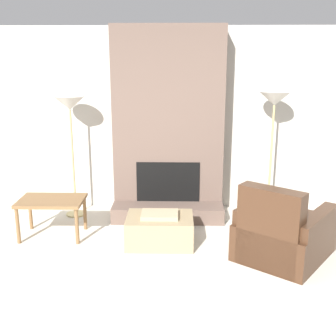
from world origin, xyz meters
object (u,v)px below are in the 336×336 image
at_px(ottoman, 160,230).
at_px(side_table, 52,204).
at_px(armchair, 282,235).
at_px(floor_lamp_left, 70,110).
at_px(floor_lamp_right, 274,106).

xyz_separation_m(ottoman, side_table, (-1.35, 0.20, 0.24)).
height_order(armchair, floor_lamp_left, floor_lamp_left).
distance_m(ottoman, armchair, 1.42).
bearing_deg(ottoman, floor_lamp_left, 142.75).
height_order(armchair, side_table, armchair).
bearing_deg(floor_lamp_left, floor_lamp_right, 0.00).
relative_size(armchair, floor_lamp_left, 0.79).
xyz_separation_m(armchair, floor_lamp_left, (-2.62, 1.28, 1.22)).
xyz_separation_m(armchair, floor_lamp_right, (0.11, 1.28, 1.28)).
relative_size(armchair, side_table, 1.67).
relative_size(ottoman, armchair, 0.60).
xyz_separation_m(floor_lamp_left, floor_lamp_right, (2.73, 0.00, 0.06)).
relative_size(side_table, floor_lamp_left, 0.47).
distance_m(armchair, floor_lamp_right, 1.81).
height_order(ottoman, armchair, armchair).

